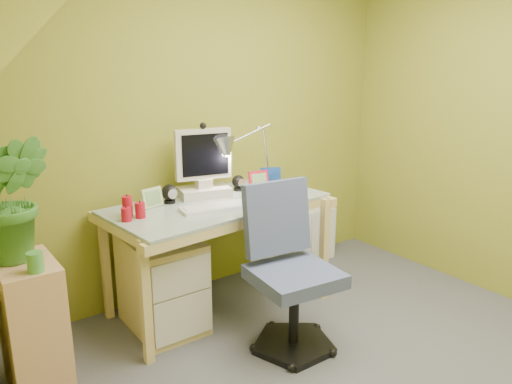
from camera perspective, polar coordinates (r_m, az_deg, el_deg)
wall_back at (r=3.62m, az=-5.64°, el=7.40°), size 3.20×0.01×2.40m
wall_left at (r=1.58m, az=-26.64°, el=-4.41°), size 0.01×3.20×2.40m
slope_ceiling at (r=1.70m, az=-8.02°, el=20.53°), size 1.10×3.20×1.10m
desk at (r=3.42m, az=-4.24°, el=-7.26°), size 1.49×0.85×0.76m
monitor at (r=3.38m, az=-6.06°, el=3.68°), size 0.40×0.29×0.50m
speaker_left at (r=3.29m, az=-9.87°, el=-0.19°), size 0.11×0.11×0.12m
speaker_right at (r=3.55m, az=-2.04°, el=1.05°), size 0.09×0.09×0.11m
keyboard at (r=3.14m, az=-4.27°, el=-1.72°), size 0.50×0.23×0.02m
mousepad at (r=3.39m, az=2.35°, el=-0.54°), size 0.24×0.19×0.01m
mouse at (r=3.39m, az=2.35°, el=-0.25°), size 0.13×0.10×0.04m
amber_tumbler at (r=3.31m, az=-1.01°, el=-0.10°), size 0.09×0.09×0.10m
candle_cluster at (r=3.03m, az=-14.20°, el=-1.78°), size 0.17×0.15×0.12m
photo_frame_red at (r=3.60m, az=0.30°, el=1.41°), size 0.15×0.04×0.13m
photo_frame_blue at (r=3.71m, az=1.68°, el=1.84°), size 0.14×0.09×0.13m
photo_frame_green at (r=3.22m, az=-11.78°, el=-0.63°), size 0.15×0.05×0.12m
desk_lamp at (r=3.61m, az=0.12°, el=5.76°), size 0.65×0.35×0.66m
side_ledge at (r=2.84m, az=-24.10°, el=-14.05°), size 0.27×0.41×0.72m
potted_plant at (r=2.65m, az=-25.90°, el=-0.73°), size 0.39×0.34×0.62m
green_cup at (r=2.54m, az=-23.92°, el=-7.34°), size 0.09×0.09×0.10m
task_chair at (r=2.92m, az=4.46°, el=-9.32°), size 0.58×0.58×0.95m
radiator at (r=4.28m, az=6.04°, el=-4.88°), size 0.45×0.20×0.45m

